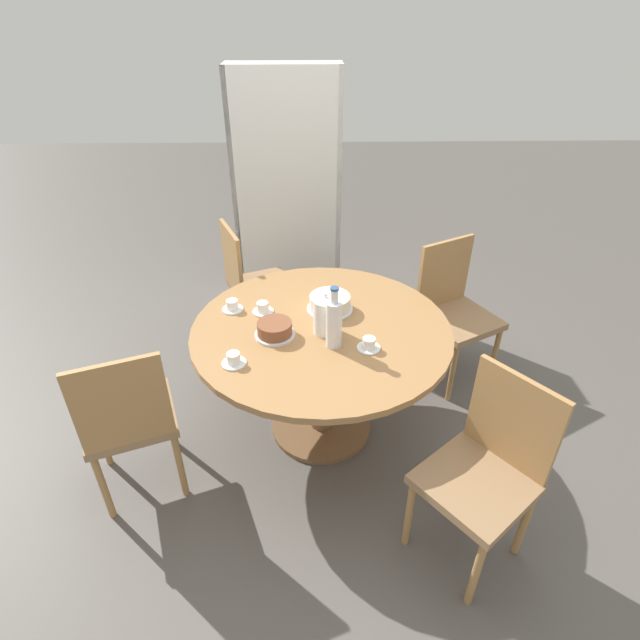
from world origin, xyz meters
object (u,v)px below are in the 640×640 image
(water_bottle, at_px, (334,323))
(cup_a, at_px, (263,308))
(chair_b, at_px, (129,418))
(coffee_pot, at_px, (325,315))
(cup_b, at_px, (232,306))
(cup_c, at_px, (234,360))
(chair_c, at_px, (486,468))
(chair_d, at_px, (454,309))
(cup_d, at_px, (369,345))
(cake_second, at_px, (275,329))
(bookshelf, at_px, (288,199))
(cake_main, at_px, (330,303))
(chair_a, at_px, (253,283))

(water_bottle, distance_m, cup_a, 0.50)
(chair_b, relative_size, coffee_pot, 4.00)
(cup_b, relative_size, cup_c, 1.00)
(chair_b, xyz_separation_m, chair_c, (1.61, -0.34, 0.00))
(coffee_pot, height_order, cup_b, coffee_pot)
(chair_d, distance_m, cup_d, 1.00)
(chair_b, distance_m, cake_second, 0.81)
(bookshelf, distance_m, cup_c, 1.91)
(chair_d, xyz_separation_m, cup_a, (-1.18, -0.38, 0.25))
(cup_a, relative_size, cup_b, 1.00)
(chair_d, height_order, cup_a, chair_d)
(cake_second, xyz_separation_m, cup_c, (-0.18, -0.23, -0.01))
(cup_a, bearing_deg, cake_main, 2.36)
(cup_b, bearing_deg, chair_d, 14.54)
(cake_main, bearing_deg, chair_c, -55.62)
(cup_d, bearing_deg, chair_c, -50.81)
(cake_main, bearing_deg, bookshelf, 100.79)
(cake_second, bearing_deg, coffee_pot, 5.77)
(cake_main, bearing_deg, cup_c, -134.94)
(water_bottle, bearing_deg, chair_c, -43.37)
(bookshelf, distance_m, water_bottle, 1.78)
(cup_a, height_order, cup_b, same)
(chair_d, height_order, coffee_pot, coffee_pot)
(bookshelf, relative_size, cup_c, 15.44)
(chair_c, xyz_separation_m, cup_a, (-1.00, 0.91, 0.25))
(cup_c, bearing_deg, cup_a, 77.23)
(coffee_pot, xyz_separation_m, cup_d, (0.21, -0.15, -0.08))
(water_bottle, bearing_deg, cup_c, -163.59)
(chair_a, distance_m, water_bottle, 1.24)
(cup_c, bearing_deg, cake_main, 45.06)
(chair_a, bearing_deg, coffee_pot, -176.65)
(water_bottle, relative_size, cup_c, 2.80)
(chair_d, bearing_deg, cake_main, 176.11)
(chair_d, bearing_deg, cup_b, 166.63)
(coffee_pot, relative_size, cup_a, 1.97)
(cake_second, bearing_deg, water_bottle, -17.00)
(coffee_pot, bearing_deg, cake_second, -174.23)
(chair_b, height_order, cake_second, chair_b)
(chair_c, relative_size, water_bottle, 2.82)
(chair_c, height_order, water_bottle, water_bottle)
(cup_b, bearing_deg, chair_a, 87.51)
(water_bottle, relative_size, cup_a, 2.80)
(chair_c, relative_size, cup_a, 7.88)
(cake_second, bearing_deg, chair_d, 28.67)
(cup_b, distance_m, cup_c, 0.49)
(cake_main, height_order, cup_d, cake_main)
(chair_c, xyz_separation_m, chair_d, (0.18, 1.28, 0.00))
(chair_a, bearing_deg, cake_second, 169.43)
(coffee_pot, relative_size, cup_b, 1.97)
(chair_c, height_order, bookshelf, bookshelf)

